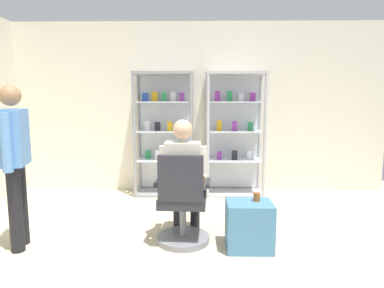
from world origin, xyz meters
name	(u,v)px	position (x,y,z in m)	size (l,w,h in m)	color
back_wall	(199,108)	(0.00, 3.00, 1.35)	(6.00, 0.10, 2.70)	silver
display_cabinet_left	(164,133)	(-0.55, 2.76, 0.97)	(0.90, 0.45, 1.90)	gray
display_cabinet_right	(234,133)	(0.55, 2.76, 0.96)	(0.90, 0.45, 1.90)	#B7B7BC
office_chair	(182,207)	(-0.18, 0.88, 0.39)	(0.58, 0.56, 0.96)	slate
seated_shopkeeper	(184,173)	(-0.17, 1.04, 0.71)	(0.50, 0.58, 1.29)	black
storage_crate	(249,226)	(0.49, 0.78, 0.24)	(0.45, 0.37, 0.48)	teal
tea_glass	(257,197)	(0.57, 0.82, 0.52)	(0.07, 0.07, 0.09)	brown
standing_customer	(14,157)	(-1.82, 0.76, 0.93)	(0.30, 0.51, 1.63)	black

